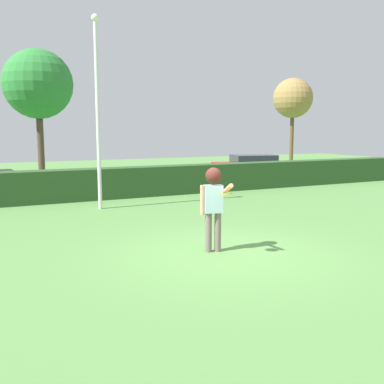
# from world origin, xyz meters

# --- Properties ---
(ground_plane) EXTENTS (60.00, 60.00, 0.00)m
(ground_plane) POSITION_xyz_m (0.00, 0.00, 0.00)
(ground_plane) COLOR #588A46
(person) EXTENTS (0.55, 0.81, 1.79)m
(person) POSITION_xyz_m (-0.17, 0.26, 1.13)
(person) COLOR #786460
(person) RESTS_ON ground
(frisbee) EXTENTS (0.26, 0.26, 0.06)m
(frisbee) POSITION_xyz_m (-0.15, -0.23, 1.30)
(frisbee) COLOR orange
(lamppost) EXTENTS (0.24, 0.24, 6.11)m
(lamppost) POSITION_xyz_m (-0.93, 6.45, 3.37)
(lamppost) COLOR silver
(lamppost) RESTS_ON ground
(hedge_row) EXTENTS (29.41, 0.90, 1.14)m
(hedge_row) POSITION_xyz_m (0.00, 8.53, 0.57)
(hedge_row) COLOR #2C4D25
(hedge_row) RESTS_ON ground
(parked_car_red) EXTENTS (4.49, 2.66, 1.25)m
(parked_car_red) POSITION_xyz_m (8.82, 11.99, 0.69)
(parked_car_red) COLOR #B21E1E
(parked_car_red) RESTS_ON ground
(bare_elm_tree) EXTENTS (2.54, 2.54, 5.85)m
(bare_elm_tree) POSITION_xyz_m (14.18, 15.53, 4.54)
(bare_elm_tree) COLOR brown
(bare_elm_tree) RESTS_ON ground
(willow_tree) EXTENTS (3.65, 3.65, 6.78)m
(willow_tree) POSITION_xyz_m (-1.19, 17.47, 4.93)
(willow_tree) COLOR #4F3B31
(willow_tree) RESTS_ON ground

